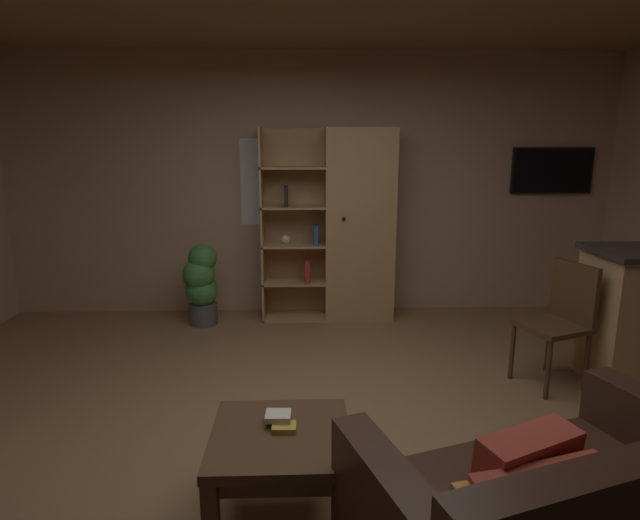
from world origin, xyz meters
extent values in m
cube|color=olive|center=(0.00, 0.00, -0.01)|extent=(6.31, 5.28, 0.02)
cube|color=tan|center=(0.00, 2.67, 1.34)|extent=(6.43, 0.06, 2.68)
cube|color=white|center=(-0.36, 2.64, 1.38)|extent=(0.78, 0.01, 0.88)
cube|color=tan|center=(0.47, 2.39, 0.96)|extent=(0.69, 0.38, 1.93)
cube|color=tan|center=(-0.20, 2.57, 0.96)|extent=(0.64, 0.02, 1.93)
cube|color=tan|center=(-0.51, 2.39, 0.96)|extent=(0.02, 0.38, 1.93)
sphere|color=black|center=(0.29, 2.18, 1.06)|extent=(0.04, 0.04, 0.04)
cube|color=tan|center=(-0.20, 2.39, 0.01)|extent=(0.64, 0.38, 0.02)
cube|color=tan|center=(-0.20, 2.39, 0.39)|extent=(0.64, 0.38, 0.02)
cube|color=tan|center=(-0.20, 2.39, 0.77)|extent=(0.64, 0.38, 0.02)
cube|color=tan|center=(-0.20, 2.39, 1.16)|extent=(0.64, 0.38, 0.02)
cube|color=tan|center=(-0.20, 2.39, 1.54)|extent=(0.64, 0.38, 0.02)
cube|color=black|center=(-0.27, 2.33, 1.26)|extent=(0.03, 0.23, 0.20)
cube|color=#B22D2D|center=(-0.06, 2.33, 0.51)|extent=(0.05, 0.23, 0.22)
cube|color=#2D4C8C|center=(0.02, 2.33, 0.88)|extent=(0.04, 0.23, 0.19)
sphere|color=beige|center=(-0.28, 2.39, 0.82)|extent=(0.10, 0.10, 0.10)
cube|color=#AD3D2D|center=(0.69, -1.17, 0.56)|extent=(0.43, 0.32, 0.42)
cube|color=#4C331E|center=(-0.22, -0.61, 0.42)|extent=(0.65, 0.64, 0.05)
cube|color=#4C331E|center=(-0.22, -0.61, 0.36)|extent=(0.59, 0.58, 0.08)
cube|color=#4C331E|center=(0.06, -0.89, 0.20)|extent=(0.07, 0.07, 0.40)
cube|color=#4C331E|center=(-0.51, -0.33, 0.20)|extent=(0.07, 0.07, 0.40)
cube|color=#4C331E|center=(0.06, -0.33, 0.20)|extent=(0.07, 0.07, 0.40)
cube|color=gold|center=(-0.21, -0.59, 0.46)|extent=(0.12, 0.09, 0.03)
cube|color=beige|center=(-0.23, -0.53, 0.49)|extent=(0.13, 0.11, 0.03)
cube|color=#4C331E|center=(1.72, 0.75, 0.46)|extent=(0.54, 0.54, 0.04)
cube|color=#4C331E|center=(1.90, 0.81, 0.70)|extent=(0.17, 0.39, 0.44)
cylinder|color=#4C331E|center=(1.49, 0.86, 0.23)|extent=(0.04, 0.04, 0.46)
cylinder|color=#4C331E|center=(1.61, 0.52, 0.23)|extent=(0.04, 0.04, 0.46)
cylinder|color=#4C331E|center=(1.83, 0.98, 0.23)|extent=(0.04, 0.04, 0.46)
cylinder|color=#4C331E|center=(1.95, 0.64, 0.23)|extent=(0.04, 0.04, 0.46)
cylinder|color=#4C4C51|center=(-1.11, 2.20, 0.11)|extent=(0.28, 0.28, 0.22)
sphere|color=#3D7F3D|center=(-1.12, 2.20, 0.34)|extent=(0.32, 0.32, 0.32)
sphere|color=#3D7F3D|center=(-1.13, 2.18, 0.52)|extent=(0.32, 0.32, 0.32)
sphere|color=#3D7F3D|center=(-1.09, 2.21, 0.68)|extent=(0.28, 0.28, 0.28)
cube|color=black|center=(2.51, 2.61, 1.50)|extent=(0.85, 0.05, 0.48)
cube|color=black|center=(2.51, 2.58, 1.50)|extent=(0.81, 0.01, 0.44)
camera|label=1|loc=(-0.11, -2.83, 1.77)|focal=29.30mm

